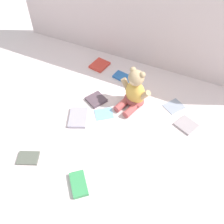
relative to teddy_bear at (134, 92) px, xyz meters
The scene contains 12 objects.
ground_plane 0.14m from the teddy_bear, 125.18° to the right, with size 3.20×3.20×0.00m, color silver.
backdrop_drape 0.49m from the teddy_bear, 99.91° to the left, with size 1.81×0.03×0.77m, color beige.
teddy_bear is the anchor object (origin of this frame).
book_case_0 0.23m from the teddy_bear, 128.20° to the left, with size 0.07×0.13×0.01m, color #2964B4.
book_case_1 0.40m from the teddy_bear, 146.75° to the left, with size 0.10×0.12×0.01m, color red.
book_case_2 0.23m from the teddy_bear, 160.18° to the right, with size 0.10×0.10×0.02m, color #53404A.
book_case_3 0.33m from the teddy_bear, ahead, with size 0.09×0.10×0.01m, color #9D9296.
book_case_4 0.34m from the teddy_bear, 134.09° to the right, with size 0.09×0.14×0.02m, color #A098AC.
book_case_5 0.25m from the teddy_bear, 18.60° to the left, with size 0.08×0.10×0.01m, color #8D97AA.
book_case_6 0.21m from the teddy_bear, 128.39° to the right, with size 0.08×0.10×0.01m, color #7AB4DC.
book_case_7 0.65m from the teddy_bear, 119.83° to the right, with size 0.07×0.10×0.01m, color #55594E.
book_case_8 0.58m from the teddy_bear, 93.09° to the right, with size 0.07×0.12×0.02m, color #389253.
Camera 1 is at (0.39, -0.89, 1.10)m, focal length 41.72 mm.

